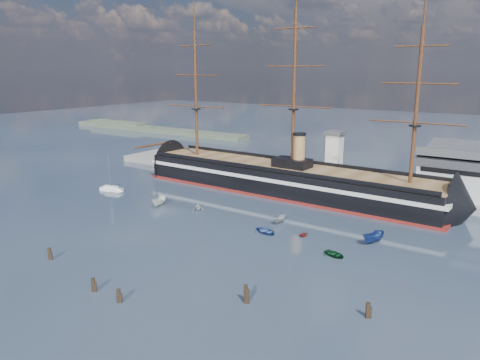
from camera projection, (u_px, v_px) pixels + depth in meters
The scene contains 18 objects.
ground at pixel (266, 214), 113.61m from camera, with size 600.00×600.00×0.00m, color #223046.
quay at pixel (359, 189), 137.08m from camera, with size 180.00×18.00×2.00m, color slate.
quay_tower at pixel (334, 156), 136.22m from camera, with size 5.00×5.00×15.00m.
shoreline at pixel (143, 128), 265.78m from camera, with size 120.00×10.00×4.00m.
warship at pixel (280, 179), 132.90m from camera, with size 113.09×18.62×53.94m.
sailboat at pixel (111, 189), 134.99m from camera, with size 7.10×3.76×10.90m.
motorboat_a at pixel (159, 206), 120.38m from camera, with size 7.10×2.60×2.84m, color white.
motorboat_b at pixel (266, 233), 100.55m from camera, with size 3.28×1.31×1.53m, color #314D8C.
motorboat_c at pixel (280, 223), 107.22m from camera, with size 5.17×1.90×2.07m, color gray.
motorboat_d at pixel (198, 210), 116.96m from camera, with size 5.20×2.25×1.91m, color silver.
motorboat_e at pixel (335, 256), 88.25m from camera, with size 2.74×1.09×1.28m, color #0C3319.
motorboat_f at pixel (373, 243), 94.88m from camera, with size 7.02×2.57×2.81m, color navy.
motorboat_g at pixel (303, 237), 98.52m from camera, with size 3.68×1.60×1.35m, color maroon.
piling_near_left at pixel (50, 259), 86.85m from camera, with size 0.64×0.64×2.98m, color black.
piling_near_mid at pixel (119, 302), 71.00m from camera, with size 0.64×0.64×2.87m, color black.
piling_near_right at pixel (246, 303), 70.79m from camera, with size 0.64×0.64×3.64m, color black.
piling_far_right at pixel (367, 318), 66.62m from camera, with size 0.64×0.64×3.04m, color black.
piling_extra at pixel (94, 291), 74.50m from camera, with size 0.64×0.64×2.97m, color black.
Camera 1 is at (55.70, -53.35, 34.66)m, focal length 35.00 mm.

